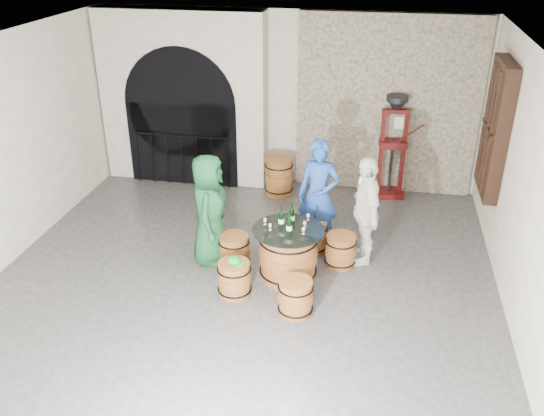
% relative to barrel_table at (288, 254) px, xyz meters
% --- Properties ---
extents(ground, '(8.00, 8.00, 0.00)m').
position_rel_barrel_table_xyz_m(ground, '(-0.60, -0.63, -0.38)').
color(ground, '#323234').
rests_on(ground, ground).
extents(wall_back, '(8.00, 0.00, 8.00)m').
position_rel_barrel_table_xyz_m(wall_back, '(-0.60, 3.37, 1.22)').
color(wall_back, beige).
rests_on(wall_back, ground).
extents(wall_right, '(0.00, 8.00, 8.00)m').
position_rel_barrel_table_xyz_m(wall_right, '(2.90, -0.63, 1.22)').
color(wall_right, beige).
rests_on(wall_right, ground).
extents(ceiling, '(8.00, 8.00, 0.00)m').
position_rel_barrel_table_xyz_m(ceiling, '(-0.60, -0.63, 2.82)').
color(ceiling, beige).
rests_on(ceiling, wall_back).
extents(stone_facing_panel, '(3.20, 0.12, 3.18)m').
position_rel_barrel_table_xyz_m(stone_facing_panel, '(1.20, 3.31, 1.22)').
color(stone_facing_panel, gray).
rests_on(stone_facing_panel, ground).
extents(arched_opening, '(3.10, 0.60, 3.19)m').
position_rel_barrel_table_xyz_m(arched_opening, '(-2.50, 3.11, 1.20)').
color(arched_opening, beige).
rests_on(arched_opening, ground).
extents(shuttered_window, '(0.23, 1.10, 2.00)m').
position_rel_barrel_table_xyz_m(shuttered_window, '(2.78, 1.77, 1.42)').
color(shuttered_window, black).
rests_on(shuttered_window, wall_right).
extents(barrel_table, '(1.00, 1.00, 0.77)m').
position_rel_barrel_table_xyz_m(barrel_table, '(0.00, 0.00, 0.00)').
color(barrel_table, brown).
rests_on(barrel_table, ground).
extents(barrel_stool_left, '(0.46, 0.46, 0.49)m').
position_rel_barrel_table_xyz_m(barrel_stool_left, '(-0.82, 0.16, -0.14)').
color(barrel_stool_left, brown).
rests_on(barrel_stool_left, ground).
extents(barrel_stool_far, '(0.46, 0.46, 0.49)m').
position_rel_barrel_table_xyz_m(barrel_stool_far, '(0.24, 0.81, -0.14)').
color(barrel_stool_far, brown).
rests_on(barrel_stool_far, ground).
extents(barrel_stool_right, '(0.46, 0.46, 0.49)m').
position_rel_barrel_table_xyz_m(barrel_stool_right, '(0.70, 0.47, -0.14)').
color(barrel_stool_right, brown).
rests_on(barrel_stool_right, ground).
extents(barrel_stool_near_right, '(0.46, 0.46, 0.49)m').
position_rel_barrel_table_xyz_m(barrel_stool_near_right, '(0.23, -0.81, -0.14)').
color(barrel_stool_near_right, brown).
rests_on(barrel_stool_near_right, ground).
extents(barrel_stool_near_left, '(0.46, 0.46, 0.49)m').
position_rel_barrel_table_xyz_m(barrel_stool_near_left, '(-0.64, -0.54, -0.14)').
color(barrel_stool_near_left, brown).
rests_on(barrel_stool_near_left, ground).
extents(green_cap, '(0.23, 0.18, 0.10)m').
position_rel_barrel_table_xyz_m(green_cap, '(-0.64, -0.55, 0.14)').
color(green_cap, '#0E9B2D').
rests_on(green_cap, barrel_stool_near_left).
extents(person_green, '(0.61, 0.87, 1.67)m').
position_rel_barrel_table_xyz_m(person_green, '(-1.19, 0.24, 0.46)').
color(person_green, '#134625').
rests_on(person_green, ground).
extents(person_blue, '(0.68, 0.49, 1.73)m').
position_rel_barrel_table_xyz_m(person_blue, '(0.29, 0.97, 0.48)').
color(person_blue, '#1B4197').
rests_on(person_blue, ground).
extents(person_white, '(0.67, 1.04, 1.64)m').
position_rel_barrel_table_xyz_m(person_white, '(1.00, 0.67, 0.44)').
color(person_white, silver).
rests_on(person_white, ground).
extents(wine_bottle_left, '(0.08, 0.08, 0.32)m').
position_rel_barrel_table_xyz_m(wine_bottle_left, '(-0.11, 0.04, 0.52)').
color(wine_bottle_left, black).
rests_on(wine_bottle_left, barrel_table).
extents(wine_bottle_center, '(0.08, 0.08, 0.32)m').
position_rel_barrel_table_xyz_m(wine_bottle_center, '(0.03, -0.13, 0.52)').
color(wine_bottle_center, black).
rests_on(wine_bottle_center, barrel_table).
extents(wine_bottle_right, '(0.08, 0.08, 0.32)m').
position_rel_barrel_table_xyz_m(wine_bottle_right, '(0.02, 0.16, 0.52)').
color(wine_bottle_right, black).
rests_on(wine_bottle_right, barrel_table).
extents(tasting_glass_a, '(0.05, 0.05, 0.10)m').
position_rel_barrel_table_xyz_m(tasting_glass_a, '(-0.24, -0.07, 0.44)').
color(tasting_glass_a, orange).
rests_on(tasting_glass_a, barrel_table).
extents(tasting_glass_b, '(0.05, 0.05, 0.10)m').
position_rel_barrel_table_xyz_m(tasting_glass_b, '(0.21, 0.09, 0.44)').
color(tasting_glass_b, orange).
rests_on(tasting_glass_b, barrel_table).
extents(tasting_glass_c, '(0.05, 0.05, 0.10)m').
position_rel_barrel_table_xyz_m(tasting_glass_c, '(-0.14, 0.24, 0.44)').
color(tasting_glass_c, orange).
rests_on(tasting_glass_c, barrel_table).
extents(tasting_glass_d, '(0.05, 0.05, 0.10)m').
position_rel_barrel_table_xyz_m(tasting_glass_d, '(0.22, 0.32, 0.44)').
color(tasting_glass_d, orange).
rests_on(tasting_glass_d, barrel_table).
extents(tasting_glass_e, '(0.05, 0.05, 0.10)m').
position_rel_barrel_table_xyz_m(tasting_glass_e, '(0.22, -0.09, 0.44)').
color(tasting_glass_e, orange).
rests_on(tasting_glass_e, barrel_table).
extents(tasting_glass_f, '(0.05, 0.05, 0.10)m').
position_rel_barrel_table_xyz_m(tasting_glass_f, '(-0.34, 0.08, 0.44)').
color(tasting_glass_f, orange).
rests_on(tasting_glass_f, barrel_table).
extents(side_barrel, '(0.53, 0.53, 0.70)m').
position_rel_barrel_table_xyz_m(side_barrel, '(-0.63, 2.71, -0.03)').
color(side_barrel, brown).
rests_on(side_barrel, ground).
extents(corking_press, '(0.80, 0.50, 1.88)m').
position_rel_barrel_table_xyz_m(corking_press, '(1.37, 3.03, 0.71)').
color(corking_press, '#4F0F0D').
rests_on(corking_press, ground).
extents(control_box, '(0.18, 0.10, 0.22)m').
position_rel_barrel_table_xyz_m(control_box, '(1.45, 3.23, 0.97)').
color(control_box, silver).
rests_on(control_box, wall_back).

